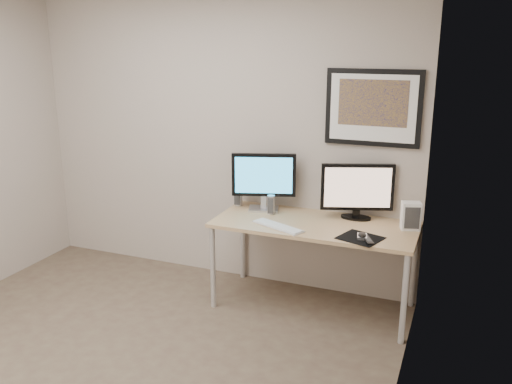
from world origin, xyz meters
TOP-DOWN VIEW (x-y plane):
  - floor at (0.00, 0.00)m, footprint 3.60×3.60m
  - room at (0.00, 0.45)m, footprint 3.60×3.60m
  - desk at (1.00, 1.35)m, footprint 1.60×0.70m
  - framed_art at (1.35, 1.68)m, footprint 0.75×0.04m
  - monitor_large at (0.50, 1.52)m, footprint 0.52×0.24m
  - monitor_tv at (1.28, 1.57)m, footprint 0.56×0.23m
  - speaker_left at (0.25, 1.56)m, footprint 0.08×0.08m
  - speaker_right at (0.60, 1.44)m, footprint 0.08×0.08m
  - keyboard at (0.76, 1.14)m, footprint 0.47×0.29m
  - mousepad at (1.41, 1.14)m, footprint 0.36×0.34m
  - mouse at (1.42, 1.14)m, footprint 0.09×0.12m
  - remote at (1.47, 1.10)m, footprint 0.12×0.18m
  - fan_unit at (1.72, 1.48)m, footprint 0.16×0.14m

SIDE VIEW (x-z plane):
  - floor at x=0.00m, z-range 0.00..0.00m
  - desk at x=1.00m, z-range 0.30..1.03m
  - mousepad at x=1.41m, z-range 0.73..0.73m
  - keyboard at x=0.76m, z-range 0.73..0.75m
  - remote at x=1.47m, z-range 0.73..0.75m
  - mouse at x=1.42m, z-range 0.73..0.77m
  - speaker_right at x=0.60m, z-range 0.73..0.89m
  - speaker_left at x=0.25m, z-range 0.73..0.91m
  - fan_unit at x=1.72m, z-range 0.73..0.95m
  - monitor_tv at x=1.28m, z-range 0.75..1.20m
  - monitor_large at x=0.50m, z-range 0.76..1.25m
  - framed_art at x=1.35m, z-range 1.32..1.92m
  - room at x=0.00m, z-range -0.16..3.44m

